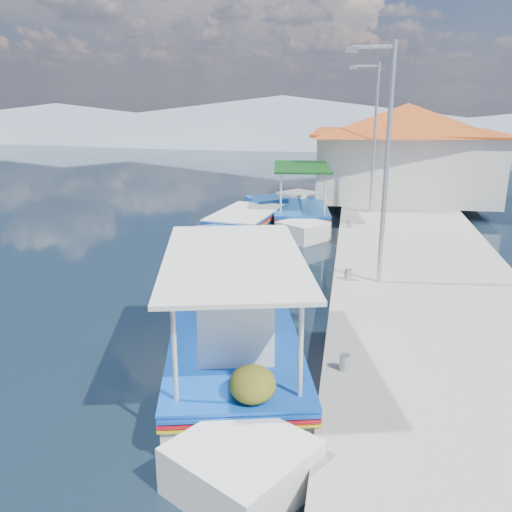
# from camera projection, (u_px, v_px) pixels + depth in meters

# --- Properties ---
(ground) EXTENTS (160.00, 160.00, 0.00)m
(ground) POSITION_uv_depth(u_px,v_px,m) (191.00, 316.00, 13.32)
(ground) COLOR black
(ground) RESTS_ON ground
(quay) EXTENTS (5.00, 44.00, 0.50)m
(quay) POSITION_uv_depth(u_px,v_px,m) (413.00, 252.00, 17.92)
(quay) COLOR gray
(quay) RESTS_ON ground
(bollards) EXTENTS (0.20, 17.20, 0.30)m
(bollards) POSITION_uv_depth(u_px,v_px,m) (350.00, 243.00, 17.45)
(bollards) COLOR #A5A8AD
(bollards) RESTS_ON quay
(main_caique) EXTENTS (3.77, 8.17, 2.77)m
(main_caique) POSITION_uv_depth(u_px,v_px,m) (237.00, 353.00, 10.26)
(main_caique) COLOR silver
(main_caique) RESTS_ON ground
(caique_green_canopy) EXTENTS (2.78, 7.25, 2.73)m
(caique_green_canopy) POSITION_uv_depth(u_px,v_px,m) (301.00, 215.00, 22.73)
(caique_green_canopy) COLOR silver
(caique_green_canopy) RESTS_ON ground
(caique_blue_hull) EXTENTS (2.83, 6.96, 1.26)m
(caique_blue_hull) POSITION_uv_depth(u_px,v_px,m) (246.00, 224.00, 21.45)
(caique_blue_hull) COLOR #194C97
(caique_blue_hull) RESTS_ON ground
(harbor_building) EXTENTS (10.49, 10.49, 4.40)m
(harbor_building) POSITION_uv_depth(u_px,v_px,m) (405.00, 149.00, 25.63)
(harbor_building) COLOR silver
(harbor_building) RESTS_ON quay
(lamp_post_near) EXTENTS (1.21, 0.14, 6.00)m
(lamp_post_near) POSITION_uv_depth(u_px,v_px,m) (384.00, 154.00, 13.34)
(lamp_post_near) COLOR #A5A8AD
(lamp_post_near) RESTS_ON quay
(lamp_post_far) EXTENTS (1.21, 0.14, 6.00)m
(lamp_post_far) POSITION_uv_depth(u_px,v_px,m) (373.00, 131.00, 21.83)
(lamp_post_far) COLOR #A5A8AD
(lamp_post_far) RESTS_ON quay
(mountain_ridge) EXTENTS (171.40, 96.00, 5.50)m
(mountain_ridge) POSITION_uv_depth(u_px,v_px,m) (378.00, 123.00, 64.45)
(mountain_ridge) COLOR slate
(mountain_ridge) RESTS_ON ground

